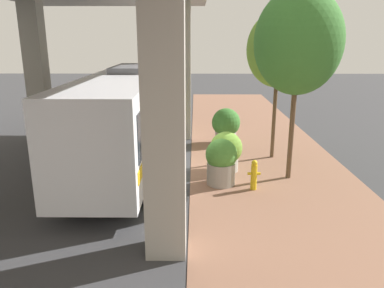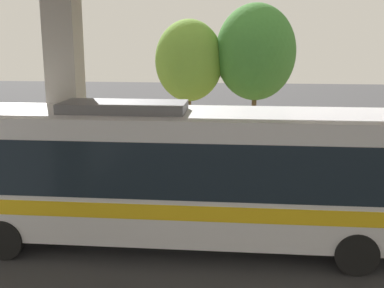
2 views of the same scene
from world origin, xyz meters
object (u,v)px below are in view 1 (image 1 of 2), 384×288
planter_front (221,162)px  street_tree_far (298,42)px  planter_middle (226,126)px  street_tree_near (278,50)px  planter_back (226,151)px  fire_hydrant (254,175)px  bus (127,111)px

planter_front → street_tree_far: bearing=-165.6°
planter_middle → street_tree_near: bearing=130.0°
planter_middle → planter_back: 3.82m
fire_hydrant → planter_front: 1.19m
planter_back → street_tree_near: bearing=-141.1°
planter_middle → street_tree_far: bearing=112.8°
planter_middle → street_tree_near: 4.50m
planter_back → street_tree_far: size_ratio=0.24×
planter_middle → planter_front: bearing=83.7°
bus → planter_front: bearing=142.3°
bus → planter_back: (-3.92, 1.47, -1.24)m
bus → planter_back: size_ratio=8.15×
planter_middle → street_tree_far: (-1.91, 4.52, 3.84)m
planter_front → planter_back: (-0.27, -1.35, -0.05)m
fire_hydrant → street_tree_far: bearing=-141.9°
planter_middle → street_tree_near: (-1.79, 2.13, 3.54)m
fire_hydrant → planter_middle: 5.67m
planter_back → street_tree_far: bearing=162.0°
fire_hydrant → planter_front: (1.05, -0.48, 0.30)m
street_tree_near → street_tree_far: (-0.12, 2.40, 0.31)m
planter_middle → street_tree_near: size_ratio=0.29×
planter_back → street_tree_far: 4.57m
bus → planter_middle: 4.95m
planter_front → street_tree_far: street_tree_far is taller
fire_hydrant → bus: bearing=-35.1°
planter_front → fire_hydrant: bearing=155.5°
planter_middle → street_tree_far: 6.23m
street_tree_near → street_tree_far: street_tree_far is taller
planter_middle → street_tree_far: street_tree_far is taller
fire_hydrant → planter_middle: size_ratio=0.61×
planter_middle → planter_back: (0.29, 3.81, -0.10)m
planter_back → planter_middle: bearing=-94.4°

